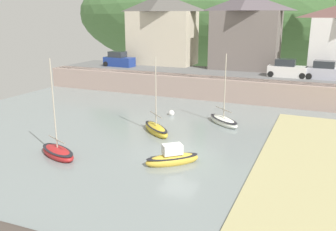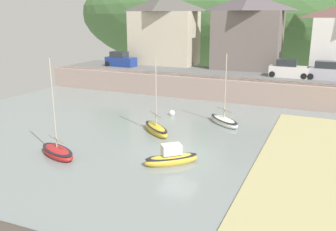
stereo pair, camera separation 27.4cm
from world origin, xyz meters
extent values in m
cube|color=gray|center=(0.00, 0.00, -0.03)|extent=(48.00, 40.00, 0.06)
cube|color=gray|center=(0.00, 17.00, 1.20)|extent=(48.00, 2.40, 2.40)
cube|color=#606060|center=(0.00, 20.70, 2.35)|extent=(48.00, 9.00, 0.10)
ellipsoid|color=#4D7941|center=(-5.30, 55.20, 9.25)|extent=(80.00, 44.00, 26.43)
cube|color=beige|center=(-12.60, 25.20, 5.95)|extent=(8.85, 4.95, 7.09)
pyramid|color=#504D48|center=(-12.60, 25.20, 10.63)|extent=(9.15, 5.25, 2.27)
cube|color=slate|center=(-1.12, 25.20, 5.96)|extent=(8.14, 5.23, 7.12)
pyramid|color=#52494E|center=(-1.12, 25.20, 10.54)|extent=(8.44, 5.53, 2.05)
ellipsoid|color=gold|center=(0.21, -1.63, 0.23)|extent=(3.29, 3.07, 0.84)
ellipsoid|color=black|center=(0.21, -1.63, 0.46)|extent=(3.23, 3.01, 0.12)
cube|color=silver|center=(0.21, -1.63, 0.96)|extent=(1.40, 1.35, 0.62)
ellipsoid|color=white|center=(0.89, 8.07, 0.21)|extent=(3.63, 3.44, 0.78)
ellipsoid|color=black|center=(0.89, 8.07, 0.43)|extent=(3.56, 3.37, 0.12)
cylinder|color=#B2A893|center=(0.89, 8.07, 3.29)|extent=(0.09, 0.09, 5.36)
cylinder|color=gray|center=(0.89, 8.07, 1.27)|extent=(1.81, 1.64, 0.07)
ellipsoid|color=#A92122|center=(-7.20, -3.50, 0.22)|extent=(3.73, 2.57, 0.80)
ellipsoid|color=black|center=(-7.20, -3.50, 0.44)|extent=(3.66, 2.52, 0.12)
cylinder|color=#B2A893|center=(-7.20, -3.50, 3.53)|extent=(0.09, 0.09, 5.82)
cylinder|color=gray|center=(-7.20, -3.50, 1.17)|extent=(2.06, 0.94, 0.07)
ellipsoid|color=gold|center=(-3.36, 3.55, 0.25)|extent=(3.53, 3.31, 0.90)
ellipsoid|color=black|center=(-3.36, 3.55, 0.49)|extent=(3.46, 3.25, 0.12)
cylinder|color=#B2A893|center=(-3.36, 3.55, 3.32)|extent=(0.09, 0.09, 5.26)
cylinder|color=gray|center=(-3.36, 3.55, 1.49)|extent=(1.73, 1.56, 0.07)
cube|color=navy|center=(-16.88, 20.70, 3.00)|extent=(4.20, 1.97, 1.20)
cube|color=#282D33|center=(-17.13, 20.70, 3.95)|extent=(2.19, 1.63, 0.80)
cylinder|color=black|center=(-15.23, 21.50, 2.72)|extent=(0.64, 0.22, 0.64)
cylinder|color=black|center=(-15.23, 19.90, 2.72)|extent=(0.64, 0.22, 0.64)
cylinder|color=black|center=(-18.53, 21.50, 2.72)|extent=(0.64, 0.22, 0.64)
cylinder|color=black|center=(-18.53, 19.90, 2.72)|extent=(0.64, 0.22, 0.64)
cube|color=silver|center=(4.59, 20.70, 3.00)|extent=(4.14, 1.81, 1.20)
cube|color=#282D33|center=(4.34, 20.70, 3.95)|extent=(2.14, 1.55, 0.80)
cylinder|color=black|center=(6.24, 21.50, 2.72)|extent=(0.64, 0.22, 0.64)
cylinder|color=black|center=(6.24, 19.90, 2.72)|extent=(0.64, 0.22, 0.64)
cylinder|color=black|center=(2.94, 21.50, 2.72)|extent=(0.64, 0.22, 0.64)
cylinder|color=black|center=(2.94, 19.90, 2.72)|extent=(0.64, 0.22, 0.64)
cube|color=#B1B2C2|center=(8.54, 20.70, 3.00)|extent=(4.22, 2.01, 1.20)
cube|color=#282D33|center=(8.29, 20.70, 3.95)|extent=(2.21, 1.66, 0.80)
cylinder|color=black|center=(6.89, 21.50, 2.72)|extent=(0.64, 0.22, 0.64)
cylinder|color=black|center=(6.89, 19.90, 2.72)|extent=(0.64, 0.22, 0.64)
sphere|color=silver|center=(-4.32, 8.91, 0.17)|extent=(0.58, 0.58, 0.58)
camera|label=1|loc=(8.34, -21.02, 8.99)|focal=38.63mm
camera|label=2|loc=(8.60, -20.91, 8.99)|focal=38.63mm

